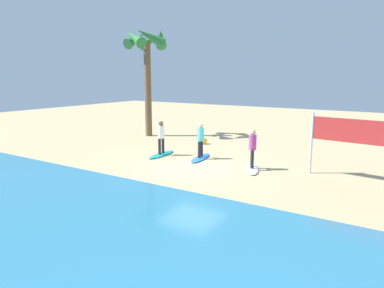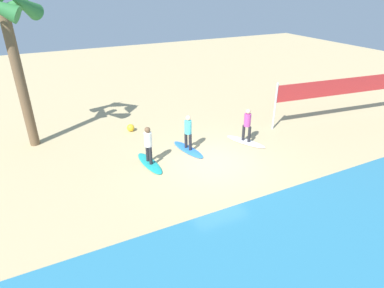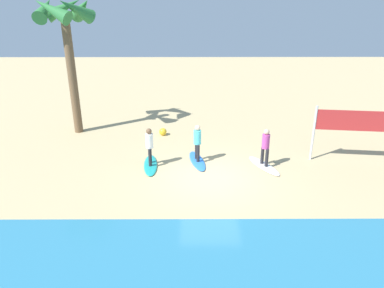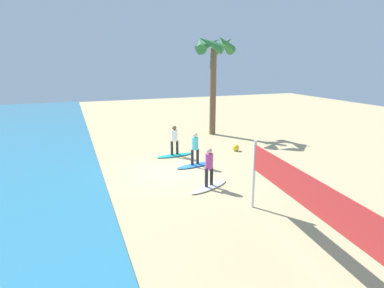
% 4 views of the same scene
% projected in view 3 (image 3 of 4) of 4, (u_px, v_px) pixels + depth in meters
% --- Properties ---
extents(ground_plane, '(60.00, 60.00, 0.00)m').
position_uv_depth(ground_plane, '(210.00, 178.00, 14.80)').
color(ground_plane, tan).
extents(surfboard_white, '(1.38, 2.14, 0.09)m').
position_uv_depth(surfboard_white, '(264.00, 166.00, 15.74)').
color(surfboard_white, white).
rests_on(surfboard_white, ground).
extents(surfer_white, '(0.32, 0.43, 1.64)m').
position_uv_depth(surfer_white, '(266.00, 145.00, 15.36)').
color(surfer_white, '#232328').
rests_on(surfer_white, surfboard_white).
extents(surfboard_blue, '(0.96, 2.17, 0.09)m').
position_uv_depth(surfboard_blue, '(197.00, 161.00, 16.19)').
color(surfboard_blue, blue).
rests_on(surfboard_blue, ground).
extents(surfer_blue, '(0.32, 0.45, 1.64)m').
position_uv_depth(surfer_blue, '(197.00, 140.00, 15.81)').
color(surfer_blue, '#232328').
rests_on(surfer_blue, surfboard_blue).
extents(surfboard_teal, '(0.75, 2.14, 0.09)m').
position_uv_depth(surfboard_teal, '(151.00, 165.00, 15.80)').
color(surfboard_teal, teal).
rests_on(surfboard_teal, ground).
extents(surfer_teal, '(0.32, 0.46, 1.64)m').
position_uv_depth(surfer_teal, '(149.00, 144.00, 15.42)').
color(surfer_teal, '#232328').
rests_on(surfer_teal, surfboard_teal).
extents(palm_tree, '(2.88, 3.03, 6.95)m').
position_uv_depth(palm_tree, '(65.00, 24.00, 17.59)').
color(palm_tree, brown).
rests_on(palm_tree, ground).
extents(beach_ball, '(0.39, 0.39, 0.39)m').
position_uv_depth(beach_ball, '(163.00, 132.00, 19.16)').
color(beach_ball, yellow).
rests_on(beach_ball, ground).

